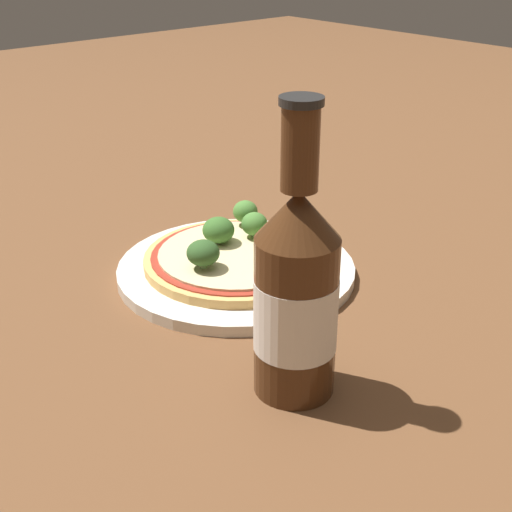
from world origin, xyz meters
The scene contains 10 objects.
ground_plane centered at (0.00, 0.00, 0.00)m, with size 3.00×3.00×0.00m, color brown.
plate centered at (0.01, -0.02, 0.01)m, with size 0.26×0.26×0.01m.
pizza centered at (0.01, -0.02, 0.02)m, with size 0.20×0.20×0.01m.
broccoli_floret_0 centered at (-0.04, 0.04, 0.04)m, with size 0.03×0.03×0.03m.
broccoli_floret_1 centered at (0.03, 0.03, 0.04)m, with size 0.02×0.02×0.02m.
broccoli_floret_2 centered at (-0.02, -0.02, 0.04)m, with size 0.04×0.04×0.03m.
broccoli_floret_3 centered at (0.02, -0.07, 0.04)m, with size 0.03×0.03×0.03m.
broccoli_floret_4 centered at (-0.01, 0.02, 0.04)m, with size 0.03×0.03×0.03m.
broccoli_floret_5 centered at (0.05, 0.01, 0.04)m, with size 0.03×0.03×0.03m.
beer_bottle centered at (0.20, -0.12, 0.09)m, with size 0.07×0.07×0.24m.
Camera 1 is at (0.54, -0.46, 0.35)m, focal length 50.00 mm.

